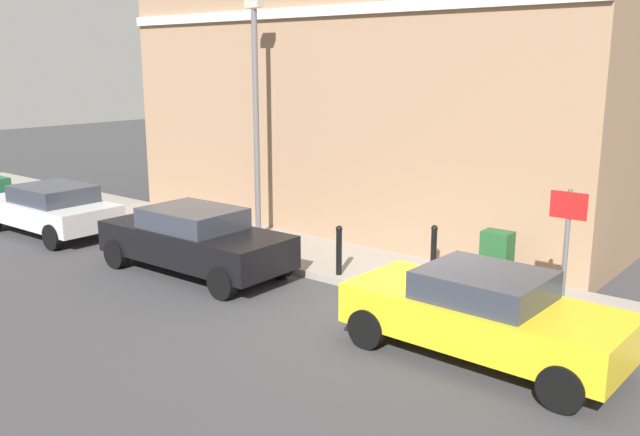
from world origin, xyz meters
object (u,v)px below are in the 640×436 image
(car_silver, at_px, (51,208))
(bollard_near_cabinet, at_px, (434,248))
(utility_cabinet, at_px, (496,263))
(street_sign, at_px, (567,238))
(lamppost, at_px, (256,110))
(car_yellow, at_px, (483,313))
(car_black, at_px, (195,239))
(bollard_far_kerb, at_px, (339,248))

(car_silver, bearing_deg, bollard_near_cabinet, -164.47)
(utility_cabinet, distance_m, street_sign, 2.21)
(bollard_near_cabinet, xyz_separation_m, lamppost, (-0.01, 5.01, 2.60))
(car_yellow, distance_m, bollard_near_cabinet, 3.79)
(street_sign, bearing_deg, lamppost, 81.80)
(utility_cabinet, bearing_deg, car_black, 115.14)
(bollard_far_kerb, bearing_deg, car_silver, 101.16)
(utility_cabinet, height_order, lamppost, lamppost)
(car_yellow, bearing_deg, utility_cabinet, -67.52)
(bollard_near_cabinet, relative_size, bollard_far_kerb, 1.00)
(bollard_far_kerb, distance_m, street_sign, 4.67)
(car_black, xyz_separation_m, lamppost, (2.74, 0.79, 2.56))
(car_black, bearing_deg, utility_cabinet, -156.10)
(car_black, xyz_separation_m, bollard_far_kerb, (1.48, -2.74, -0.04))
(car_black, distance_m, utility_cabinet, 6.24)
(car_black, distance_m, bollard_near_cabinet, 5.04)
(car_yellow, bearing_deg, lamppost, -19.50)
(car_silver, bearing_deg, car_black, -179.51)
(car_silver, distance_m, bollard_far_kerb, 8.42)
(utility_cabinet, bearing_deg, bollard_near_cabinet, 85.98)
(car_silver, xyz_separation_m, lamppost, (2.88, -4.74, 2.60))
(utility_cabinet, bearing_deg, lamppost, 89.24)
(car_black, bearing_deg, car_silver, 0.27)
(car_yellow, xyz_separation_m, bollard_near_cabinet, (2.86, 2.49, -0.02))
(car_black, bearing_deg, street_sign, -169.12)
(car_yellow, height_order, lamppost, lamppost)
(bollard_near_cabinet, bearing_deg, lamppost, 90.17)
(bollard_near_cabinet, height_order, lamppost, lamppost)
(car_yellow, relative_size, bollard_near_cabinet, 4.10)
(lamppost, bearing_deg, car_silver, 121.31)
(car_yellow, height_order, car_black, car_black)
(bollard_far_kerb, relative_size, street_sign, 0.45)
(car_yellow, relative_size, bollard_far_kerb, 4.10)
(street_sign, bearing_deg, car_silver, 97.61)
(bollard_far_kerb, distance_m, lamppost, 4.56)
(car_silver, distance_m, bollard_near_cabinet, 10.17)
(utility_cabinet, bearing_deg, street_sign, -123.08)
(utility_cabinet, distance_m, bollard_far_kerb, 3.13)
(bollard_far_kerb, bearing_deg, bollard_near_cabinet, -49.51)
(utility_cabinet, bearing_deg, car_silver, 104.05)
(bollard_near_cabinet, bearing_deg, street_sign, -110.97)
(car_silver, relative_size, bollard_far_kerb, 3.94)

